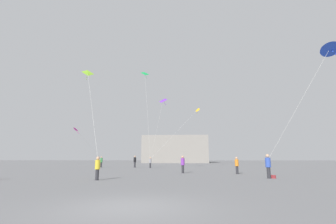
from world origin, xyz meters
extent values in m
plane|color=slate|center=(0.00, 0.00, 0.00)|extent=(300.00, 300.00, 0.00)
cylinder|color=#2D2D33|center=(7.91, 10.94, 0.40)|extent=(0.26, 0.26, 0.80)
cylinder|color=#3351B7|center=(7.91, 10.94, 1.15)|extent=(0.38, 0.38, 0.70)
sphere|color=tan|center=(7.91, 10.94, 1.63)|extent=(0.26, 0.26, 0.26)
cylinder|color=#2D2D33|center=(6.67, 15.82, 0.36)|extent=(0.24, 0.24, 0.72)
cylinder|color=orange|center=(6.67, 15.82, 1.04)|extent=(0.35, 0.35, 0.63)
sphere|color=tan|center=(6.67, 15.82, 1.47)|extent=(0.24, 0.24, 0.24)
cylinder|color=#2D2D33|center=(-6.07, 30.63, 0.42)|extent=(0.27, 0.27, 0.84)
cylinder|color=black|center=(-6.07, 30.63, 1.21)|extent=(0.40, 0.40, 0.73)
sphere|color=tan|center=(-6.07, 30.63, 1.71)|extent=(0.27, 0.27, 0.27)
cylinder|color=#2D2D33|center=(1.58, 16.73, 0.39)|extent=(0.25, 0.25, 0.78)
cylinder|color=purple|center=(1.58, 16.73, 1.11)|extent=(0.37, 0.37, 0.67)
sphere|color=tan|center=(1.58, 16.73, 1.58)|extent=(0.25, 0.25, 0.25)
cylinder|color=#2D2D33|center=(-4.19, 8.76, 0.36)|extent=(0.23, 0.23, 0.72)
cylinder|color=yellow|center=(-4.19, 8.76, 1.03)|extent=(0.34, 0.34, 0.62)
sphere|color=tan|center=(-4.19, 8.76, 1.46)|extent=(0.23, 0.23, 0.23)
cylinder|color=#2D2D33|center=(-11.46, 30.52, 0.39)|extent=(0.26, 0.26, 0.78)
cylinder|color=#388C47|center=(-11.46, 30.52, 1.12)|extent=(0.37, 0.37, 0.68)
sphere|color=tan|center=(-11.46, 30.52, 1.59)|extent=(0.26, 0.26, 0.26)
cylinder|color=#2D2D33|center=(-3.34, 28.72, 0.37)|extent=(0.24, 0.24, 0.73)
cylinder|color=gray|center=(-3.34, 28.72, 1.05)|extent=(0.35, 0.35, 0.64)
sphere|color=tan|center=(-3.34, 28.72, 1.49)|extent=(0.24, 0.24, 0.24)
cone|color=blue|center=(11.10, 7.30, 8.34)|extent=(1.35, 1.28, 0.73)
sphere|color=blue|center=(11.24, 7.26, 8.13)|extent=(0.10, 0.10, 0.10)
sphere|color=blue|center=(11.37, 7.23, 7.92)|extent=(0.10, 0.10, 0.10)
cylinder|color=silver|center=(9.51, 9.12, 4.82)|extent=(3.21, 3.67, 7.05)
pyramid|color=#8CD12D|center=(-8.89, 17.15, 10.83)|extent=(1.03, 0.93, 0.61)
sphere|color=#8CD12D|center=(-9.00, 17.28, 10.60)|extent=(0.10, 0.10, 0.10)
sphere|color=#8CD12D|center=(-9.09, 17.39, 10.39)|extent=(0.10, 0.10, 0.10)
sphere|color=#8CD12D|center=(-9.17, 17.50, 10.18)|extent=(0.10, 0.10, 0.10)
cylinder|color=silver|center=(-6.55, 12.97, 6.06)|extent=(4.74, 8.43, 9.52)
pyramid|color=green|center=(-4.58, 29.81, 15.27)|extent=(1.28, 1.10, 0.60)
sphere|color=green|center=(-4.54, 29.95, 15.04)|extent=(0.10, 0.10, 0.10)
sphere|color=green|center=(-4.48, 30.08, 14.83)|extent=(0.10, 0.10, 0.10)
sphere|color=green|center=(-4.42, 30.21, 14.62)|extent=(0.10, 0.10, 0.10)
cylinder|color=silver|center=(-3.97, 29.27, 8.27)|extent=(1.28, 1.13, 13.95)
pyramid|color=purple|center=(-1.24, 26.20, 9.73)|extent=(1.33, 1.24, 0.60)
sphere|color=purple|center=(-1.09, 26.19, 9.50)|extent=(0.10, 0.10, 0.10)
sphere|color=purple|center=(-0.96, 26.15, 9.29)|extent=(0.10, 0.10, 0.10)
sphere|color=purple|center=(-0.82, 26.12, 9.08)|extent=(0.10, 0.10, 0.10)
cylinder|color=silver|center=(-2.28, 27.47, 5.50)|extent=(2.13, 2.52, 8.42)
cone|color=yellow|center=(4.30, 35.78, 10.20)|extent=(1.07, 1.09, 0.78)
sphere|color=yellow|center=(4.28, 35.91, 9.99)|extent=(0.10, 0.10, 0.10)
sphere|color=yellow|center=(4.25, 36.05, 9.78)|extent=(0.10, 0.10, 0.10)
sphere|color=yellow|center=(4.23, 36.19, 9.57)|extent=(0.10, 0.10, 0.10)
cylinder|color=silver|center=(0.48, 32.25, 5.75)|extent=(7.65, 7.08, 8.91)
cone|color=#D12899|center=(-13.62, 25.34, 5.52)|extent=(1.01, 1.02, 0.56)
sphere|color=#D12899|center=(-13.50, 25.42, 5.31)|extent=(0.10, 0.10, 0.10)
sphere|color=#D12899|center=(-13.39, 25.50, 5.10)|extent=(0.10, 0.10, 0.10)
sphere|color=#D12899|center=(-13.27, 25.57, 4.89)|extent=(0.10, 0.10, 0.10)
cylinder|color=silver|center=(-12.54, 27.93, 3.41)|extent=(2.18, 5.19, 4.23)
cube|color=gray|center=(-1.00, 72.70, 4.16)|extent=(20.17, 16.73, 8.33)
cube|color=maroon|center=(8.26, 11.04, 0.12)|extent=(0.33, 0.32, 0.24)
camera|label=1|loc=(1.69, -7.57, 1.47)|focal=25.56mm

